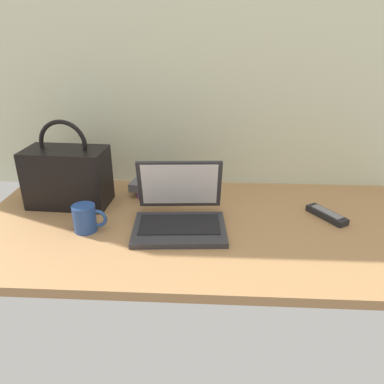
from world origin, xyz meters
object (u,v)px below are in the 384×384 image
Objects in this scene: handbag at (68,176)px; coffee_mug at (86,218)px; remote_control_near at (327,215)px; laptop at (179,213)px; book_stack at (159,186)px.

coffee_mug is at bearing -58.28° from handbag.
coffee_mug reaches higher than remote_control_near.
laptop is 0.32m from coffee_mug.
handbag is 0.36m from book_stack.
coffee_mug is 0.72× the size of remote_control_near.
book_stack is (-0.63, 0.18, 0.02)m from remote_control_near.
laptop is at bearing -67.68° from book_stack.
remote_control_near is 0.66m from book_stack.
coffee_mug is 0.35× the size of handbag.
coffee_mug is 0.50× the size of book_stack.
book_stack is (0.20, 0.32, -0.01)m from coffee_mug.
remote_control_near is at bearing 8.72° from laptop.
laptop is 0.28m from book_stack.
book_stack is at bearing 19.13° from handbag.
remote_control_near is at bearing -15.96° from book_stack.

